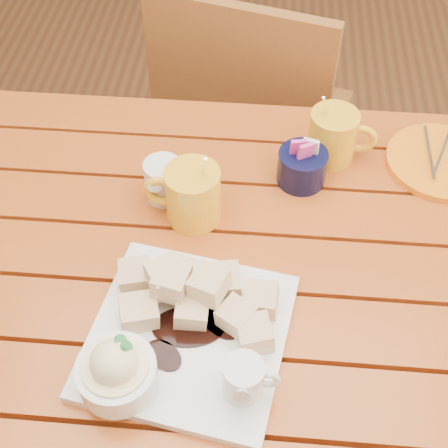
# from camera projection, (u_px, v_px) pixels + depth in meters

# --- Properties ---
(ground) EXTENTS (5.00, 5.00, 0.00)m
(ground) POSITION_uv_depth(u_px,v_px,m) (214.00, 439.00, 1.57)
(ground) COLOR #5A2F19
(ground) RESTS_ON ground
(table) EXTENTS (1.20, 0.79, 0.75)m
(table) POSITION_uv_depth(u_px,v_px,m) (209.00, 296.00, 1.08)
(table) COLOR #953C13
(table) RESTS_ON ground
(dessert_plate) EXTENTS (0.32, 0.32, 0.11)m
(dessert_plate) POSITION_uv_depth(u_px,v_px,m) (175.00, 335.00, 0.87)
(dessert_plate) COLOR white
(dessert_plate) RESTS_ON table
(coffee_mug_left) EXTENTS (0.13, 0.09, 0.15)m
(coffee_mug_left) POSITION_uv_depth(u_px,v_px,m) (191.00, 194.00, 1.02)
(coffee_mug_left) COLOR yellow
(coffee_mug_left) RESTS_ON table
(coffee_mug_right) EXTENTS (0.12, 0.09, 0.15)m
(coffee_mug_right) POSITION_uv_depth(u_px,v_px,m) (334.00, 135.00, 1.12)
(coffee_mug_right) COLOR yellow
(coffee_mug_right) RESTS_ON table
(cream_pitcher) EXTENTS (0.09, 0.08, 0.08)m
(cream_pitcher) POSITION_uv_depth(u_px,v_px,m) (165.00, 180.00, 1.06)
(cream_pitcher) COLOR white
(cream_pitcher) RESTS_ON table
(sugar_caddy) EXTENTS (0.09, 0.09, 0.09)m
(sugar_caddy) POSITION_uv_depth(u_px,v_px,m) (302.00, 166.00, 1.09)
(sugar_caddy) COLOR black
(sugar_caddy) RESTS_ON table
(orange_saucer) EXTENTS (0.20, 0.20, 0.02)m
(orange_saucer) POSITION_uv_depth(u_px,v_px,m) (442.00, 162.00, 1.13)
(orange_saucer) COLOR orange
(orange_saucer) RESTS_ON table
(chair_far) EXTENTS (0.52, 0.52, 0.89)m
(chair_far) POSITION_uv_depth(u_px,v_px,m) (250.00, 125.00, 1.60)
(chair_far) COLOR brown
(chair_far) RESTS_ON ground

